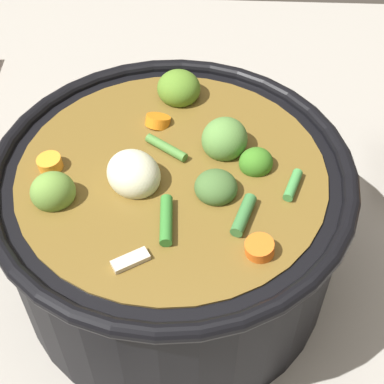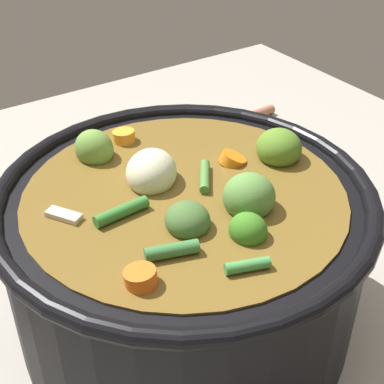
{
  "view_description": "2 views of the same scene",
  "coord_description": "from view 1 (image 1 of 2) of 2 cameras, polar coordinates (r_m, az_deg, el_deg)",
  "views": [
    {
      "loc": [
        0.03,
        -0.35,
        0.51
      ],
      "look_at": [
        0.02,
        -0.01,
        0.14
      ],
      "focal_mm": 54.1,
      "sensor_mm": 36.0,
      "label": 1
    },
    {
      "loc": [
        0.32,
        -0.21,
        0.42
      ],
      "look_at": [
        -0.02,
        0.02,
        0.13
      ],
      "focal_mm": 52.81,
      "sensor_mm": 36.0,
      "label": 2
    }
  ],
  "objects": [
    {
      "name": "ground_plane",
      "position": [
        0.62,
        -1.65,
        -7.68
      ],
      "size": [
        1.1,
        1.1,
        0.0
      ],
      "primitive_type": "plane",
      "color": "#9E998E"
    },
    {
      "name": "cooking_pot",
      "position": [
        0.55,
        -1.84,
        -2.86
      ],
      "size": [
        0.32,
        0.32,
        0.18
      ],
      "color": "black",
      "rests_on": "ground_plane"
    },
    {
      "name": "wooden_spoon",
      "position": [
        0.82,
        -15.62,
        8.38
      ],
      "size": [
        0.17,
        0.22,
        0.02
      ],
      "color": "#9E6448",
      "rests_on": "ground_plane"
    }
  ]
}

